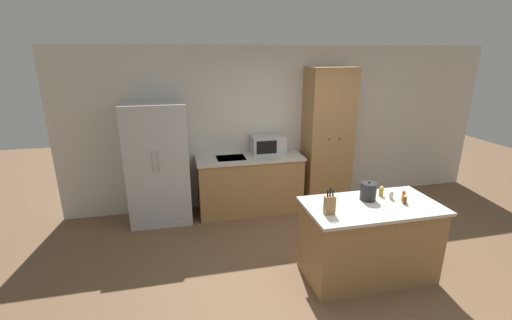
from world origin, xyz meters
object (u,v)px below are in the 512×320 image
object	(u,v)px
spice_bottle_tall_dark	(403,197)
kettle	(368,191)
knife_block	(330,205)
spice_bottle_green_herb	(391,195)
spice_bottle_short_red	(381,192)
spice_bottle_amber_oil	(405,200)
refrigerator	(158,164)
pantry_cabinet	(327,138)
microwave	(268,144)

from	to	relation	value
spice_bottle_tall_dark	kettle	bearing A→B (deg)	161.39
knife_block	kettle	size ratio (longest dim) A/B	1.30
spice_bottle_tall_dark	spice_bottle_green_herb	size ratio (longest dim) A/B	1.23
spice_bottle_tall_dark	spice_bottle_short_red	distance (m)	0.25
spice_bottle_green_herb	kettle	xyz separation A→B (m)	(-0.27, 0.04, 0.06)
spice_bottle_tall_dark	spice_bottle_green_herb	world-z (taller)	spice_bottle_tall_dark
spice_bottle_amber_oil	kettle	distance (m)	0.39
spice_bottle_short_red	kettle	size ratio (longest dim) A/B	0.51
refrigerator	spice_bottle_tall_dark	world-z (taller)	refrigerator
pantry_cabinet	spice_bottle_short_red	world-z (taller)	pantry_cabinet
microwave	spice_bottle_amber_oil	size ratio (longest dim) A/B	5.51
pantry_cabinet	microwave	distance (m)	1.00
knife_block	spice_bottle_amber_oil	size ratio (longest dim) A/B	3.01
spice_bottle_tall_dark	spice_bottle_amber_oil	distance (m)	0.08
knife_block	spice_bottle_tall_dark	world-z (taller)	knife_block
refrigerator	spice_bottle_green_herb	world-z (taller)	refrigerator
kettle	spice_bottle_amber_oil	bearing A→B (deg)	-29.79
microwave	spice_bottle_short_red	xyz separation A→B (m)	(0.85, -1.90, -0.12)
pantry_cabinet	spice_bottle_green_herb	world-z (taller)	pantry_cabinet
microwave	spice_bottle_tall_dark	bearing A→B (deg)	-64.06
spice_bottle_short_red	spice_bottle_green_herb	bearing A→B (deg)	-58.58
knife_block	spice_bottle_green_herb	size ratio (longest dim) A/B	3.07
spice_bottle_green_herb	spice_bottle_amber_oil	bearing A→B (deg)	-65.73
knife_block	microwave	bearing A→B (deg)	91.82
refrigerator	microwave	size ratio (longest dim) A/B	3.37
refrigerator	pantry_cabinet	xyz separation A→B (m)	(2.71, 0.06, 0.23)
refrigerator	knife_block	distance (m)	2.74
spice_bottle_amber_oil	kettle	bearing A→B (deg)	150.21
spice_bottle_tall_dark	spice_bottle_amber_oil	xyz separation A→B (m)	(-0.03, -0.07, -0.01)
microwave	kettle	bearing A→B (deg)	-71.76
refrigerator	spice_bottle_amber_oil	bearing A→B (deg)	-36.91
pantry_cabinet	spice_bottle_tall_dark	bearing A→B (deg)	-89.37
kettle	microwave	bearing A→B (deg)	108.24
microwave	knife_block	distance (m)	2.20
refrigerator	spice_bottle_short_red	bearing A→B (deg)	-34.63
pantry_cabinet	spice_bottle_amber_oil	distance (m)	2.10
refrigerator	microwave	world-z (taller)	refrigerator
knife_block	spice_bottle_green_herb	world-z (taller)	knife_block
refrigerator	spice_bottle_short_red	world-z (taller)	refrigerator
refrigerator	spice_bottle_amber_oil	distance (m)	3.38
refrigerator	spice_bottle_short_red	size ratio (longest dim) A/B	15.68
pantry_cabinet	spice_bottle_short_red	size ratio (longest dim) A/B	19.66
microwave	refrigerator	bearing A→B (deg)	-175.76
spice_bottle_short_red	pantry_cabinet	bearing A→B (deg)	85.67
pantry_cabinet	microwave	size ratio (longest dim) A/B	4.23
microwave	spice_bottle_short_red	bearing A→B (deg)	-65.82
pantry_cabinet	spice_bottle_amber_oil	size ratio (longest dim) A/B	23.29
microwave	spice_bottle_amber_oil	bearing A→B (deg)	-65.44
knife_block	kettle	xyz separation A→B (m)	(0.58, 0.24, -0.00)
spice_bottle_green_herb	kettle	world-z (taller)	kettle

